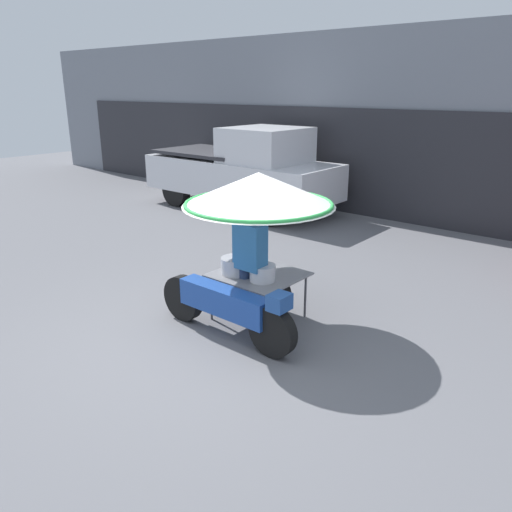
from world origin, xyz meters
name	(u,v)px	position (x,y,z in m)	size (l,w,h in m)	color
ground_plane	(211,337)	(0.00, 0.00, 0.00)	(36.00, 36.00, 0.00)	slate
shopfront_building	(454,127)	(0.00, 7.58, 2.02)	(28.00, 2.06, 4.06)	gray
vendor_motorcycle_cart	(255,209)	(0.10, 0.70, 1.46)	(2.03, 1.85, 1.89)	black
vendor_person	(250,261)	(0.14, 0.56, 0.85)	(0.38, 0.22, 1.53)	navy
pickup_truck	(244,170)	(-4.01, 5.21, 0.96)	(4.87, 1.83, 1.99)	black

